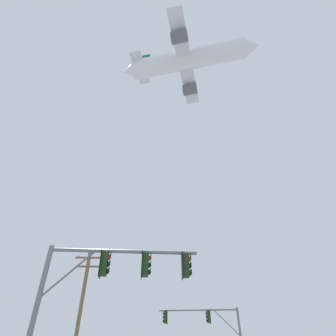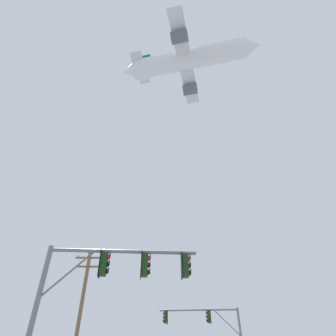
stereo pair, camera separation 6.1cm
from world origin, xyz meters
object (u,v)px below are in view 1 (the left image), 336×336
airplane (188,60)px  utility_pole (80,312)px  signal_pole_near (108,279)px  signal_pole_far (210,327)px

airplane → utility_pole: bearing=-141.8°
signal_pole_near → utility_pole: utility_pole is taller
utility_pole → signal_pole_near: bearing=-71.3°
signal_pole_far → utility_pole: utility_pole is taller
utility_pole → airplane: bearing=38.2°
airplane → signal_pole_near: bearing=-108.6°
signal_pole_near → signal_pole_far: (6.07, 14.74, 0.15)m
signal_pole_near → utility_pole: (-3.82, 11.26, 0.67)m
signal_pole_far → utility_pole: size_ratio=0.70×
signal_pole_near → airplane: bearing=71.4°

